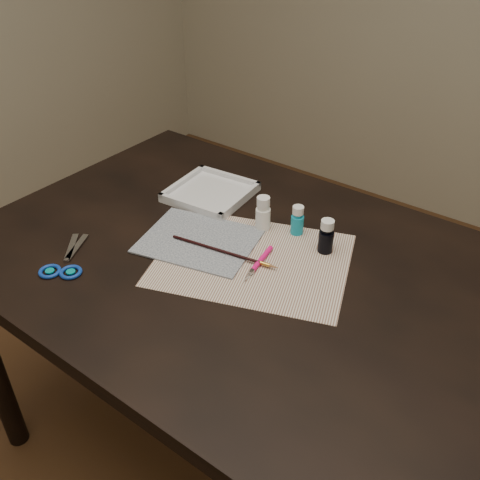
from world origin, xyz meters
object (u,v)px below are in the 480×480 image
Objects in this scene: paper at (253,260)px; canvas at (199,240)px; paint_bottle_cyan at (297,220)px; scissors at (66,255)px; palette_tray at (211,192)px; paint_bottle_white at (263,213)px; paint_bottle_navy at (326,236)px.

paper is 1.63× the size of canvas.
canvas is at bearing -134.54° from paint_bottle_cyan.
paper is 0.16m from paint_bottle_cyan.
scissors is 0.96× the size of palette_tray.
palette_tray is at bearing 147.19° from paper.
paint_bottle_cyan is (0.08, 0.03, -0.01)m from paint_bottle_white.
paint_bottle_white reaches higher than scissors.
paint_bottle_navy reaches higher than paint_bottle_cyan.
paper is 0.44m from scissors.
canvas is 1.31× the size of palette_tray.
paint_bottle_navy is (0.09, -0.03, 0.00)m from paint_bottle_cyan.
paint_bottle_white is at bearing -78.77° from scissors.
palette_tray is (-0.38, 0.04, -0.03)m from paint_bottle_navy.
paint_bottle_navy is at bearing -6.28° from palette_tray.
paper is at bearing -32.81° from palette_tray.
paint_bottle_navy is 0.44× the size of scissors.
paint_bottle_white reaches higher than paint_bottle_navy.
paint_bottle_cyan reaches higher than canvas.
palette_tray is (-0.29, 0.02, -0.03)m from paint_bottle_cyan.
paint_bottle_navy is at bearing -15.16° from paint_bottle_cyan.
paint_bottle_white is 0.22m from palette_tray.
scissors is at bearing -131.44° from canvas.
paper is 0.14m from paint_bottle_white.
paper is 2.23× the size of scissors.
paint_bottle_navy is (0.27, 0.15, 0.04)m from canvas.
palette_tray is at bearing 173.72° from paint_bottle_navy.
scissors is at bearing -101.67° from palette_tray.
paint_bottle_white is 0.46× the size of scissors.
paint_bottle_white is 0.44× the size of palette_tray.
paint_bottle_white is at bearing -13.48° from palette_tray.
paint_bottle_white reaches higher than paint_bottle_cyan.
paint_bottle_navy is 0.42× the size of palette_tray.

